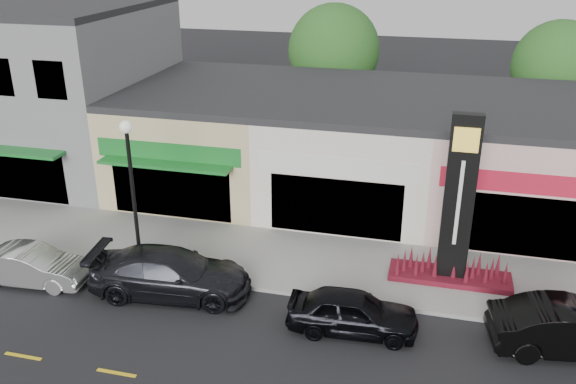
# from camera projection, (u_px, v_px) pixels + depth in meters

# --- Properties ---
(ground) EXTENTS (120.00, 120.00, 0.00)m
(ground) POSITION_uv_depth(u_px,v_px,m) (346.00, 341.00, 18.38)
(ground) COLOR black
(ground) RESTS_ON ground
(sidewalk) EXTENTS (52.00, 4.30, 0.15)m
(sidewalk) POSITION_uv_depth(u_px,v_px,m) (365.00, 268.00, 22.24)
(sidewalk) COLOR gray
(sidewalk) RESTS_ON ground
(curb) EXTENTS (52.00, 0.20, 0.15)m
(curb) POSITION_uv_depth(u_px,v_px,m) (356.00, 301.00, 20.23)
(curb) COLOR gray
(curb) RESTS_ON ground
(building_grey_2story) EXTENTS (12.00, 10.95, 8.30)m
(building_grey_2story) POSITION_uv_depth(u_px,v_px,m) (35.00, 87.00, 31.04)
(building_grey_2story) COLOR slate
(building_grey_2story) RESTS_ON ground
(shop_beige) EXTENTS (7.00, 10.85, 4.80)m
(shop_beige) POSITION_uv_depth(u_px,v_px,m) (212.00, 133.00, 29.58)
(shop_beige) COLOR tan
(shop_beige) RESTS_ON ground
(shop_cream) EXTENTS (7.00, 10.01, 4.80)m
(shop_cream) POSITION_uv_depth(u_px,v_px,m) (355.00, 144.00, 28.02)
(shop_cream) COLOR beige
(shop_cream) RESTS_ON ground
(shop_pink_w) EXTENTS (7.00, 10.01, 4.80)m
(shop_pink_w) POSITION_uv_depth(u_px,v_px,m) (515.00, 157.00, 26.45)
(shop_pink_w) COLOR #D5A4A2
(shop_pink_w) RESTS_ON ground
(tree_rear_west) EXTENTS (5.20, 5.20, 7.83)m
(tree_rear_west) POSITION_uv_depth(u_px,v_px,m) (334.00, 50.00, 34.64)
(tree_rear_west) COLOR #382619
(tree_rear_west) RESTS_ON ground
(tree_rear_mid) EXTENTS (4.80, 4.80, 7.29)m
(tree_rear_mid) POSITION_uv_depth(u_px,v_px,m) (558.00, 66.00, 32.08)
(tree_rear_mid) COLOR #382619
(tree_rear_mid) RESTS_ON ground
(lamp_west_near) EXTENTS (0.44, 0.44, 5.47)m
(lamp_west_near) POSITION_uv_depth(u_px,v_px,m) (132.00, 180.00, 21.05)
(lamp_west_near) COLOR black
(lamp_west_near) RESTS_ON sidewalk
(pylon_sign) EXTENTS (4.20, 1.30, 6.00)m
(pylon_sign) POSITION_uv_depth(u_px,v_px,m) (456.00, 225.00, 20.57)
(pylon_sign) COLOR #500D18
(pylon_sign) RESTS_ON sidewalk
(car_white_van) EXTENTS (1.69, 4.10, 1.32)m
(car_white_van) POSITION_uv_depth(u_px,v_px,m) (31.00, 266.00, 21.23)
(car_white_van) COLOR #BCBCBC
(car_white_van) RESTS_ON ground
(car_dark_sedan) EXTENTS (2.79, 5.65, 1.58)m
(car_dark_sedan) POSITION_uv_depth(u_px,v_px,m) (171.00, 273.00, 20.52)
(car_dark_sedan) COLOR black
(car_dark_sedan) RESTS_ON ground
(car_black_sedan) EXTENTS (1.84, 4.09, 1.37)m
(car_black_sedan) POSITION_uv_depth(u_px,v_px,m) (353.00, 312.00, 18.62)
(car_black_sedan) COLOR black
(car_black_sedan) RESTS_ON ground
(car_black_conv) EXTENTS (2.35, 4.90, 1.55)m
(car_black_conv) POSITION_uv_depth(u_px,v_px,m) (573.00, 329.00, 17.66)
(car_black_conv) COLOR black
(car_black_conv) RESTS_ON ground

